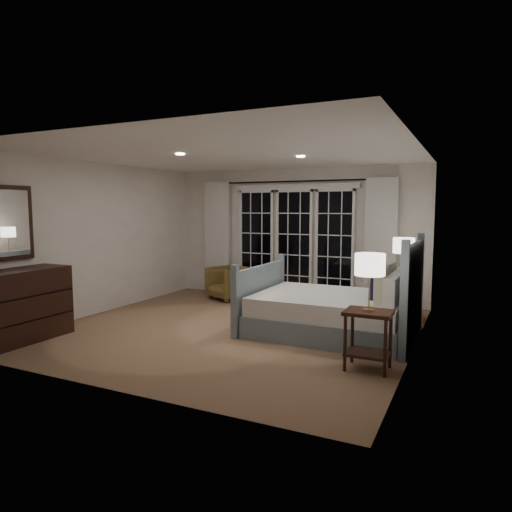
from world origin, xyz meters
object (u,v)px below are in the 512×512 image
at_px(bed, 335,311).
at_px(nightstand_left, 368,331).
at_px(nightstand_right, 402,292).
at_px(dresser, 17,306).
at_px(lamp_right, 404,246).
at_px(lamp_left, 370,265).
at_px(armchair, 229,283).

xyz_separation_m(bed, nightstand_left, (0.71, -1.23, 0.10)).
height_order(nightstand_right, dresser, dresser).
relative_size(nightstand_left, lamp_right, 1.03).
bearing_deg(lamp_left, armchair, 139.76).
relative_size(nightstand_left, lamp_left, 1.05).
distance_m(nightstand_right, lamp_right, 0.73).
xyz_separation_m(bed, nightstand_right, (0.73, 1.23, 0.11)).
bearing_deg(armchair, lamp_left, -15.12).
xyz_separation_m(nightstand_right, dresser, (-4.37, -3.39, 0.04)).
bearing_deg(lamp_right, lamp_left, -90.27).
bearing_deg(dresser, nightstand_right, 37.84).
distance_m(nightstand_left, nightstand_right, 2.46).
bearing_deg(lamp_left, nightstand_left, 172.87).
xyz_separation_m(lamp_right, armchair, (-3.24, 0.28, -0.85)).
bearing_deg(lamp_right, nightstand_left, -90.27).
distance_m(nightstand_right, dresser, 5.53).
height_order(lamp_right, dresser, lamp_right).
relative_size(armchair, dresser, 0.52).
bearing_deg(dresser, lamp_left, 12.14).
relative_size(lamp_left, lamp_right, 0.98).
distance_m(bed, dresser, 4.24).
height_order(nightstand_left, armchair, nightstand_left).
relative_size(nightstand_right, lamp_right, 1.05).
height_order(bed, nightstand_left, bed).
bearing_deg(lamp_right, nightstand_right, -90.00).
bearing_deg(dresser, armchair, 72.91).
height_order(nightstand_right, lamp_right, lamp_right).
relative_size(bed, nightstand_right, 3.36).
bearing_deg(dresser, bed, 30.71).
height_order(bed, dresser, bed).
bearing_deg(nightstand_left, dresser, -167.86).
xyz_separation_m(nightstand_right, lamp_left, (-0.01, -2.46, 0.71)).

